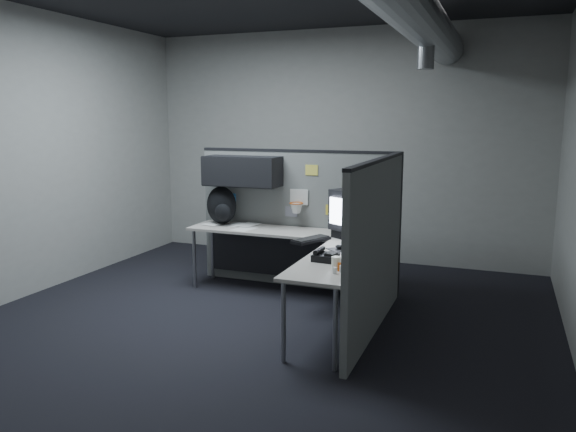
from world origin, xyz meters
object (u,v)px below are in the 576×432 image
at_px(keyboard, 311,240).
at_px(desk, 298,248).
at_px(monitor, 358,213).
at_px(phone, 325,256).
at_px(backpack, 222,206).

bearing_deg(keyboard, desk, 120.71).
distance_m(desk, monitor, 0.74).
bearing_deg(phone, backpack, 158.07).
xyz_separation_m(monitor, keyboard, (-0.40, -0.36, -0.25)).
relative_size(desk, phone, 9.89).
bearing_deg(monitor, backpack, 159.90).
xyz_separation_m(desk, monitor, (0.60, 0.20, 0.38)).
relative_size(monitor, keyboard, 1.29).
xyz_separation_m(desk, backpack, (-1.11, 0.36, 0.34)).
xyz_separation_m(desk, keyboard, (0.20, -0.16, 0.14)).
distance_m(monitor, keyboard, 0.59).
distance_m(monitor, phone, 1.08).
xyz_separation_m(monitor, phone, (-0.03, -1.06, -0.23)).
xyz_separation_m(phone, backpack, (-1.68, 1.22, 0.18)).
xyz_separation_m(keyboard, backpack, (-1.31, 0.52, 0.20)).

